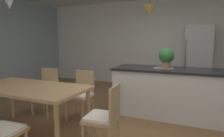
% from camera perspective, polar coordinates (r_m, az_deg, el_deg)
% --- Properties ---
extents(ground_plane, '(10.00, 8.40, 0.04)m').
position_cam_1_polar(ground_plane, '(3.22, 6.92, -17.99)').
color(ground_plane, brown).
extents(wall_back_kitchen, '(10.00, 0.12, 2.70)m').
position_cam_1_polar(wall_back_kitchen, '(6.10, 15.73, 7.27)').
color(wall_back_kitchen, white).
rests_on(wall_back_kitchen, ground_plane).
extents(dining_table, '(1.77, 0.88, 0.74)m').
position_cam_1_polar(dining_table, '(3.09, -23.96, -6.23)').
color(dining_table, tan).
rests_on(dining_table, ground_plane).
extents(chair_far_right, '(0.41, 0.41, 0.87)m').
position_cam_1_polar(chair_far_right, '(3.49, -9.34, -7.33)').
color(chair_far_right, tan).
rests_on(chair_far_right, ground_plane).
extents(chair_kitchen_end, '(0.43, 0.43, 0.87)m').
position_cam_1_polar(chair_kitchen_end, '(2.42, -2.15, -14.14)').
color(chair_kitchen_end, tan).
rests_on(chair_kitchen_end, ground_plane).
extents(chair_far_left, '(0.43, 0.43, 0.87)m').
position_cam_1_polar(chair_far_left, '(3.97, -19.25, -5.82)').
color(chair_far_left, tan).
rests_on(chair_far_left, ground_plane).
extents(kitchen_island, '(2.05, 0.85, 0.91)m').
position_cam_1_polar(kitchen_island, '(3.76, 16.69, -6.64)').
color(kitchen_island, silver).
rests_on(kitchen_island, ground_plane).
extents(refrigerator, '(0.69, 0.67, 1.82)m').
position_cam_1_polar(refrigerator, '(5.67, 24.40, 2.41)').
color(refrigerator, '#B2B5B7').
rests_on(refrigerator, ground_plane).
extents(pendant_over_table, '(0.21, 0.21, 0.86)m').
position_cam_1_polar(pendant_over_table, '(3.11, -28.71, 17.62)').
color(pendant_over_table, black).
extents(pendant_over_island_main, '(0.22, 0.22, 0.83)m').
position_cam_1_polar(pendant_over_island_main, '(3.76, 11.32, 16.79)').
color(pendant_over_island_main, black).
extents(potted_plant_on_island, '(0.28, 0.28, 0.38)m').
position_cam_1_polar(potted_plant_on_island, '(3.66, 16.10, 3.47)').
color(potted_plant_on_island, '#8C664C').
rests_on(potted_plant_on_island, kitchen_island).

